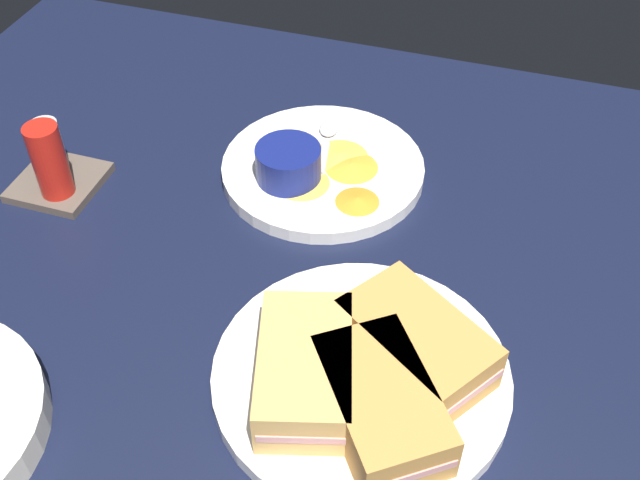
# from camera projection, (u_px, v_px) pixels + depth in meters

# --- Properties ---
(ground_plane) EXTENTS (1.10, 1.10, 0.03)m
(ground_plane) POSITION_uv_depth(u_px,v_px,m) (252.00, 363.00, 0.71)
(ground_plane) COLOR black
(plate_sandwich_main) EXTENTS (0.26, 0.26, 0.02)m
(plate_sandwich_main) POSITION_uv_depth(u_px,v_px,m) (360.00, 379.00, 0.67)
(plate_sandwich_main) COLOR white
(plate_sandwich_main) RESTS_ON ground_plane
(sandwich_half_near) EXTENTS (0.15, 0.11, 0.05)m
(sandwich_half_near) POSITION_uv_depth(u_px,v_px,m) (305.00, 370.00, 0.64)
(sandwich_half_near) COLOR tan
(sandwich_half_near) RESTS_ON plate_sandwich_main
(sandwich_half_far) EXTENTS (0.15, 0.14, 0.05)m
(sandwich_half_far) POSITION_uv_depth(u_px,v_px,m) (381.00, 404.00, 0.61)
(sandwich_half_far) COLOR #C68C42
(sandwich_half_far) RESTS_ON plate_sandwich_main
(sandwich_half_extra) EXTENTS (0.14, 0.15, 0.05)m
(sandwich_half_extra) POSITION_uv_depth(u_px,v_px,m) (416.00, 343.00, 0.66)
(sandwich_half_extra) COLOR #C68C42
(sandwich_half_extra) RESTS_ON plate_sandwich_main
(ramekin_dark_sauce) EXTENTS (0.08, 0.08, 0.04)m
(ramekin_dark_sauce) POSITION_uv_depth(u_px,v_px,m) (429.00, 351.00, 0.65)
(ramekin_dark_sauce) COLOR navy
(ramekin_dark_sauce) RESTS_ON plate_sandwich_main
(spoon_by_dark_ramekin) EXTENTS (0.04, 0.10, 0.01)m
(spoon_by_dark_ramekin) POSITION_uv_depth(u_px,v_px,m) (360.00, 363.00, 0.67)
(spoon_by_dark_ramekin) COLOR silver
(spoon_by_dark_ramekin) RESTS_ON plate_sandwich_main
(plate_chips_companion) EXTENTS (0.23, 0.23, 0.02)m
(plate_chips_companion) POSITION_uv_depth(u_px,v_px,m) (323.00, 169.00, 0.87)
(plate_chips_companion) COLOR white
(plate_chips_companion) RESTS_ON ground_plane
(ramekin_light_gravy) EXTENTS (0.07, 0.07, 0.04)m
(ramekin_light_gravy) POSITION_uv_depth(u_px,v_px,m) (288.00, 162.00, 0.84)
(ramekin_light_gravy) COLOR navy
(ramekin_light_gravy) RESTS_ON plate_chips_companion
(spoon_by_gravy_ramekin) EXTENTS (0.10, 0.03, 0.01)m
(spoon_by_gravy_ramekin) POSITION_uv_depth(u_px,v_px,m) (328.00, 135.00, 0.90)
(spoon_by_gravy_ramekin) COLOR silver
(spoon_by_gravy_ramekin) RESTS_ON plate_chips_companion
(plantain_chip_scatter) EXTENTS (0.14, 0.13, 0.01)m
(plantain_chip_scatter) POSITION_uv_depth(u_px,v_px,m) (330.00, 172.00, 0.85)
(plantain_chip_scatter) COLOR orange
(plantain_chip_scatter) RESTS_ON plate_chips_companion
(condiment_caddy) EXTENTS (0.09, 0.09, 0.10)m
(condiment_caddy) POSITION_uv_depth(u_px,v_px,m) (53.00, 165.00, 0.84)
(condiment_caddy) COLOR brown
(condiment_caddy) RESTS_ON ground_plane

